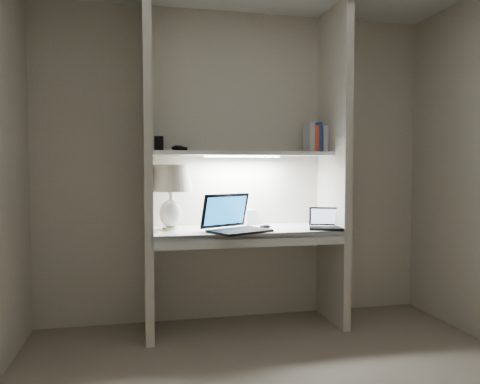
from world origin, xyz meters
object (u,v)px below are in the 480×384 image
object	(u,v)px
laptop_main	(234,223)
laptop_netbook	(326,224)
table_lamp	(170,186)
book_row	(319,138)
speaker	(251,217)

from	to	relation	value
laptop_main	laptop_netbook	xyz separation A→B (m)	(0.71, -0.02, -0.02)
laptop_main	laptop_netbook	world-z (taller)	laptop_main
laptop_netbook	table_lamp	bearing A→B (deg)	-170.18
laptop_main	book_row	distance (m)	1.02
laptop_main	book_row	world-z (taller)	book_row
speaker	laptop_netbook	bearing A→B (deg)	-44.67
table_lamp	laptop_main	bearing A→B (deg)	-21.25
table_lamp	laptop_main	xyz separation A→B (m)	(0.45, -0.18, -0.27)
table_lamp	speaker	size ratio (longest dim) A/B	3.86
laptop_main	book_row	size ratio (longest dim) A/B	2.20
laptop_netbook	book_row	bearing A→B (deg)	100.38
book_row	laptop_main	bearing A→B (deg)	-162.60
table_lamp	laptop_main	world-z (taller)	table_lamp
speaker	book_row	distance (m)	0.85
laptop_main	speaker	size ratio (longest dim) A/B	4.13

